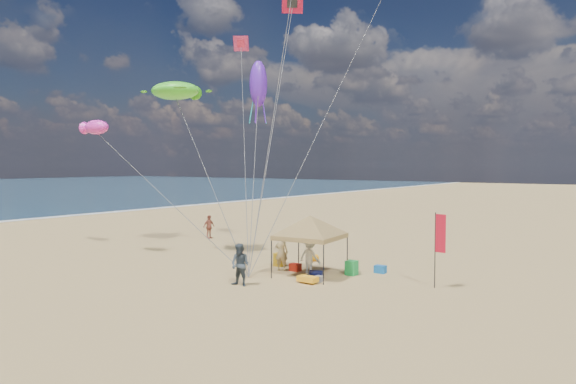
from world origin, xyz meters
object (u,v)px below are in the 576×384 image
(cooler_red, at_px, (295,267))
(person_near_b, at_px, (240,265))
(cooler_blue, at_px, (380,269))
(person_near_c, at_px, (310,257))
(chair_green, at_px, (352,268))
(beach_cart, at_px, (308,279))
(person_far_a, at_px, (209,227))
(chair_yellow, at_px, (280,260))
(canopy_tent, at_px, (310,218))
(feather_flag, at_px, (439,238))
(person_near_a, at_px, (281,252))

(cooler_red, relative_size, person_near_b, 0.29)
(cooler_blue, relative_size, person_near_c, 0.30)
(cooler_red, relative_size, chair_green, 0.77)
(beach_cart, xyz_separation_m, person_far_a, (-13.84, 7.82, 0.65))
(chair_yellow, bearing_deg, cooler_blue, 16.31)
(cooler_blue, height_order, chair_green, chair_green)
(person_near_c, height_order, person_far_a, person_near_c)
(canopy_tent, distance_m, feather_flag, 6.06)
(chair_green, height_order, beach_cart, chair_green)
(beach_cart, relative_size, person_near_b, 0.48)
(canopy_tent, relative_size, person_near_b, 2.89)
(feather_flag, height_order, cooler_red, feather_flag)
(chair_green, xyz_separation_m, person_near_c, (-1.59, -1.30, 0.56))
(cooler_red, height_order, person_near_c, person_near_c)
(beach_cart, distance_m, person_near_c, 1.83)
(chair_green, relative_size, beach_cart, 0.78)
(feather_flag, height_order, chair_yellow, feather_flag)
(feather_flag, relative_size, chair_yellow, 4.73)
(feather_flag, relative_size, cooler_red, 6.13)
(cooler_red, xyz_separation_m, beach_cart, (2.03, -1.93, 0.01))
(beach_cart, height_order, person_near_a, person_near_a)
(person_near_c, xyz_separation_m, person_far_a, (-12.99, 6.35, -0.06))
(person_near_c, bearing_deg, feather_flag, -168.96)
(canopy_tent, relative_size, feather_flag, 1.65)
(canopy_tent, xyz_separation_m, person_near_b, (-1.37, -3.55, -1.88))
(feather_flag, bearing_deg, canopy_tent, -169.48)
(person_near_b, bearing_deg, feather_flag, 26.03)
(chair_yellow, relative_size, person_near_b, 0.37)
(person_near_b, bearing_deg, cooler_red, 82.04)
(person_near_c, bearing_deg, canopy_tent, 133.65)
(canopy_tent, xyz_separation_m, chair_green, (1.50, 1.39, -2.47))
(cooler_blue, xyz_separation_m, person_far_a, (-15.52, 3.83, 0.66))
(canopy_tent, relative_size, chair_green, 7.80)
(person_near_c, bearing_deg, beach_cart, 121.65)
(cooler_blue, relative_size, person_near_a, 0.29)
(cooler_red, bearing_deg, beach_cart, -43.48)
(feather_flag, distance_m, person_near_c, 6.23)
(canopy_tent, relative_size, person_far_a, 3.20)
(feather_flag, xyz_separation_m, person_far_a, (-19.00, 5.34, -1.34))
(person_near_b, relative_size, person_near_c, 1.04)
(cooler_red, distance_m, beach_cart, 2.80)
(person_near_a, bearing_deg, chair_yellow, -63.04)
(person_far_a, bearing_deg, person_near_b, -125.19)
(cooler_blue, bearing_deg, person_near_c, -135.07)
(canopy_tent, bearing_deg, person_far_a, 153.75)
(cooler_blue, relative_size, chair_green, 0.77)
(feather_flag, xyz_separation_m, beach_cart, (-5.16, -2.47, -2.00))
(person_near_a, bearing_deg, beach_cart, 135.14)
(person_far_a, bearing_deg, canopy_tent, -110.93)
(person_far_a, bearing_deg, person_near_a, -113.81)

